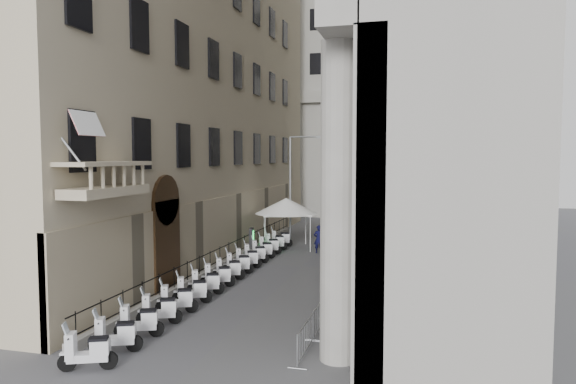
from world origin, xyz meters
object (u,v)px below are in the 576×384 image
object	(u,v)px
street_lamp	(294,181)
pedestrian_b	(332,234)
security_tent	(293,207)
scooter_0	(89,370)
info_kiosk	(251,240)
pedestrian_a	(319,239)

from	to	relation	value
street_lamp	pedestrian_b	bearing A→B (deg)	13.73
security_tent	pedestrian_b	distance (m)	3.87
pedestrian_b	street_lamp	bearing A→B (deg)	14.81
scooter_0	street_lamp	xyz separation A→B (m)	(0.73, 22.92, 4.70)
scooter_0	info_kiosk	xyz separation A→B (m)	(-1.26, 19.11, 0.85)
scooter_0	info_kiosk	size ratio (longest dim) A/B	0.89
security_tent	info_kiosk	world-z (taller)	security_tent
info_kiosk	pedestrian_a	distance (m)	4.50
security_tent	street_lamp	world-z (taller)	street_lamp
info_kiosk	pedestrian_b	size ratio (longest dim) A/B	0.99
scooter_0	pedestrian_b	world-z (taller)	pedestrian_b
street_lamp	pedestrian_a	world-z (taller)	street_lamp
street_lamp	pedestrian_a	xyz separation A→B (m)	(2.35, -2.64, -3.76)
info_kiosk	pedestrian_b	distance (m)	6.29
scooter_0	pedestrian_a	bearing A→B (deg)	-31.17
security_tent	street_lamp	bearing A→B (deg)	101.07
scooter_0	pedestrian_b	size ratio (longest dim) A/B	0.88
street_lamp	info_kiosk	xyz separation A→B (m)	(-1.99, -3.81, -3.85)
security_tent	pedestrian_a	distance (m)	2.94
scooter_0	pedestrian_b	distance (m)	23.55
info_kiosk	pedestrian_b	world-z (taller)	pedestrian_b
scooter_0	security_tent	size ratio (longest dim) A/B	0.34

